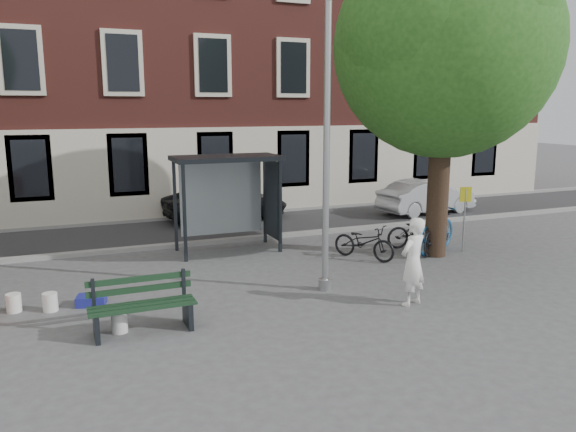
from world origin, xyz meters
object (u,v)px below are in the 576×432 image
(painter, at_px, (413,262))
(bus_shelter, at_px, (240,181))
(bike_b, at_px, (437,229))
(lamppost, at_px, (326,161))
(bike_d, at_px, (435,233))
(car_dark, at_px, (226,202))
(bike_c, at_px, (364,242))
(notice_sign, at_px, (465,206))
(bike_a, at_px, (418,231))
(bench, at_px, (142,308))
(car_silver, at_px, (427,196))

(painter, bearing_deg, bus_shelter, -94.31)
(bike_b, bearing_deg, lamppost, 84.43)
(painter, xyz_separation_m, bike_b, (3.05, 3.29, -0.26))
(painter, height_order, bike_b, painter)
(bike_d, bearing_deg, bus_shelter, 26.73)
(bus_shelter, height_order, bike_d, bus_shelter)
(painter, height_order, car_dark, painter)
(bike_c, height_order, car_dark, car_dark)
(car_dark, bearing_deg, bike_d, -154.05)
(bike_d, relative_size, car_dark, 0.42)
(bike_c, height_order, notice_sign, notice_sign)
(bike_b, relative_size, car_dark, 0.48)
(lamppost, distance_m, bike_a, 5.25)
(bike_a, distance_m, notice_sign, 1.45)
(painter, distance_m, bike_a, 4.83)
(lamppost, height_order, bench, lamppost)
(bus_shelter, bearing_deg, lamppost, -81.57)
(painter, distance_m, bike_b, 4.49)
(lamppost, bearing_deg, car_silver, 41.83)
(bench, bearing_deg, bike_d, 17.30)
(bike_a, xyz_separation_m, bike_d, (0.09, -0.65, 0.07))
(painter, relative_size, bike_c, 1.02)
(painter, relative_size, bike_a, 0.96)
(notice_sign, bearing_deg, bench, -143.13)
(car_dark, height_order, notice_sign, notice_sign)
(bus_shelter, xyz_separation_m, bench, (-3.37, -4.96, -1.49))
(bike_c, relative_size, car_dark, 0.40)
(notice_sign, bearing_deg, bike_b, -178.48)
(bike_b, distance_m, car_dark, 7.70)
(bus_shelter, distance_m, bike_a, 5.19)
(bike_a, distance_m, car_silver, 5.44)
(painter, xyz_separation_m, bike_c, (0.85, 3.38, -0.43))
(bench, relative_size, bike_c, 1.06)
(bike_d, bearing_deg, bench, 70.82)
(bike_c, xyz_separation_m, notice_sign, (2.90, -0.35, 0.81))
(bike_b, height_order, car_silver, bike_b)
(bike_b, xyz_separation_m, car_dark, (-4.05, 6.55, -0.02))
(bike_c, relative_size, bike_d, 0.94)
(bike_d, bearing_deg, notice_sign, -140.27)
(bus_shelter, distance_m, car_silver, 8.53)
(bench, bearing_deg, lamppost, 11.80)
(bike_a, height_order, bike_d, bike_d)
(bike_c, bearing_deg, bike_b, -33.83)
(bike_a, bearing_deg, bike_b, -152.32)
(bike_b, xyz_separation_m, notice_sign, (0.70, -0.26, 0.64))
(bike_c, xyz_separation_m, car_silver, (5.38, 4.76, 0.17))
(bus_shelter, height_order, notice_sign, bus_shelter)
(painter, bearing_deg, bike_b, -155.06)
(bench, distance_m, car_dark, 10.11)
(car_dark, bearing_deg, bench, 150.68)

